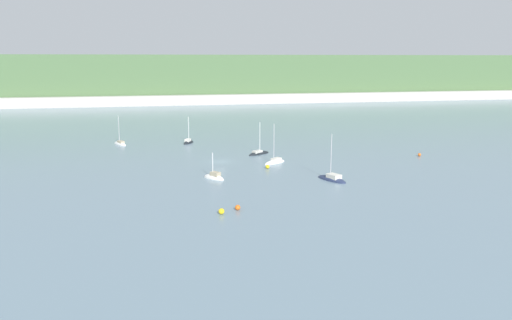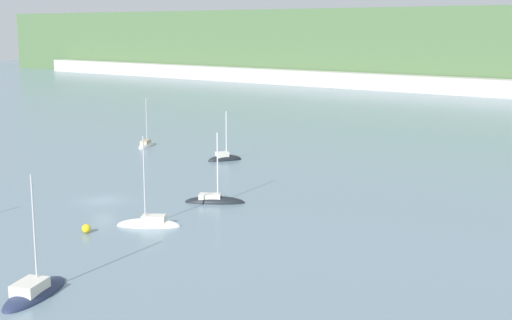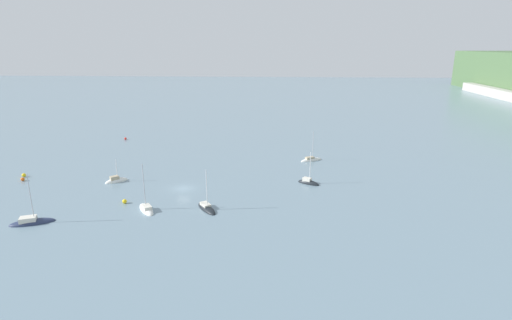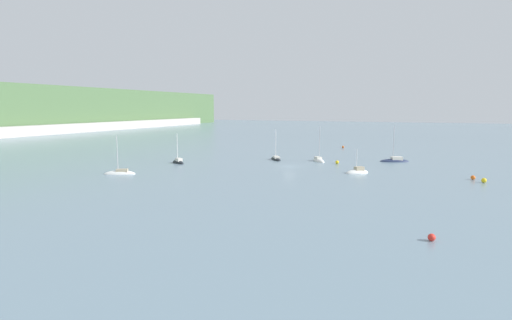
{
  "view_description": "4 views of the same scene",
  "coord_description": "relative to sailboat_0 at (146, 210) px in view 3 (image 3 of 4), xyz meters",
  "views": [
    {
      "loc": [
        -15.13,
        -108.0,
        22.41
      ],
      "look_at": [
        5.49,
        -12.58,
        2.63
      ],
      "focal_mm": 35.0,
      "sensor_mm": 36.0,
      "label": 1
    },
    {
      "loc": [
        60.29,
        -49.77,
        18.84
      ],
      "look_at": [
        8.13,
        17.1,
        2.94
      ],
      "focal_mm": 50.0,
      "sensor_mm": 36.0,
      "label": 2
    },
    {
      "loc": [
        77.55,
        20.27,
        29.14
      ],
      "look_at": [
        -16.39,
        14.27,
        1.78
      ],
      "focal_mm": 28.0,
      "sensor_mm": 36.0,
      "label": 3
    },
    {
      "loc": [
        -85.44,
        -27.57,
        13.37
      ],
      "look_at": [
        -10.93,
        3.55,
        2.68
      ],
      "focal_mm": 28.0,
      "sensor_mm": 36.0,
      "label": 4
    }
  ],
  "objects": [
    {
      "name": "ground_plane",
      "position": [
        -11.59,
        4.01,
        -0.11
      ],
      "size": [
        600.0,
        600.0,
        0.0
      ],
      "primitive_type": "plane",
      "color": "slate"
    },
    {
      "name": "sailboat_0",
      "position": [
        0.0,
        0.0,
        0.0
      ],
      "size": [
        6.21,
        5.04,
        9.49
      ],
      "rotation": [
        0.0,
        0.0,
        3.73
      ],
      "color": "white",
      "rests_on": "ground_plane"
    },
    {
      "name": "sailboat_1",
      "position": [
        6.66,
        -17.55,
        0.02
      ],
      "size": [
        5.04,
        7.55,
        9.42
      ],
      "rotation": [
        0.0,
        0.0,
        1.97
      ],
      "color": "#232D4C",
      "rests_on": "ground_plane"
    },
    {
      "name": "sailboat_2",
      "position": [
        -16.45,
        30.44,
        0.02
      ],
      "size": [
        3.91,
        5.11,
        7.95
      ],
      "rotation": [
        0.0,
        0.0,
        1.04
      ],
      "color": "black",
      "rests_on": "ground_plane"
    },
    {
      "name": "sailboat_3",
      "position": [
        -34.48,
        32.29,
        -0.01
      ],
      "size": [
        4.35,
        6.23,
        8.43
      ],
      "rotation": [
        0.0,
        0.0,
        2.06
      ],
      "color": "white",
      "rests_on": "ground_plane"
    },
    {
      "name": "sailboat_4",
      "position": [
        -1.23,
        10.89,
        -0.02
      ],
      "size": [
        6.53,
        5.24,
        8.41
      ],
      "rotation": [
        0.0,
        0.0,
        0.59
      ],
      "color": "black",
      "rests_on": "ground_plane"
    },
    {
      "name": "sailboat_5",
      "position": [
        -14.99,
        -11.74,
        0.0
      ],
      "size": [
        4.48,
        4.96,
        5.89
      ],
      "rotation": [
        0.0,
        0.0,
        2.25
      ],
      "color": "white",
      "rests_on": "ground_plane"
    },
    {
      "name": "mooring_buoy_1",
      "position": [
        -54.47,
        -24.95,
        0.27
      ],
      "size": [
        0.77,
        0.77,
        0.77
      ],
      "color": "red",
      "rests_on": "ground_plane"
    },
    {
      "name": "mooring_buoy_2",
      "position": [
        -16.83,
        -34.12,
        0.33
      ],
      "size": [
        0.88,
        0.88,
        0.88
      ],
      "color": "yellow",
      "rests_on": "ground_plane"
    },
    {
      "name": "mooring_buoy_3",
      "position": [
        -14.14,
        -32.67,
        0.3
      ],
      "size": [
        0.83,
        0.83,
        0.83
      ],
      "color": "orange",
      "rests_on": "ground_plane"
    },
    {
      "name": "mooring_buoy_4",
      "position": [
        -2.91,
        -5.19,
        0.31
      ],
      "size": [
        0.84,
        0.84,
        0.84
      ],
      "color": "yellow",
      "rests_on": "ground_plane"
    }
  ]
}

